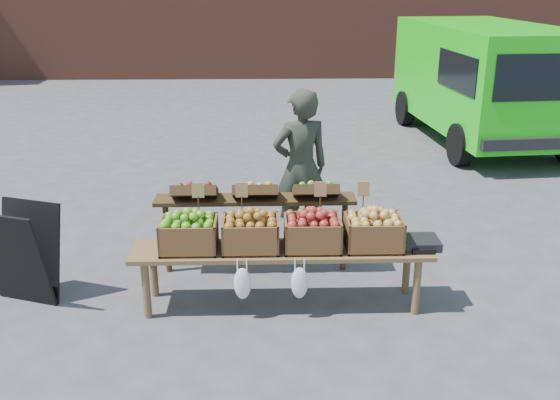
{
  "coord_description": "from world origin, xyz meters",
  "views": [
    {
      "loc": [
        0.15,
        -5.36,
        2.89
      ],
      "look_at": [
        0.31,
        0.27,
        0.85
      ],
      "focal_mm": 40.0,
      "sensor_mm": 36.0,
      "label": 1
    }
  ],
  "objects_px": {
    "vendor": "(301,168)",
    "back_table": "(256,223)",
    "display_bench": "(282,277)",
    "weighing_scale": "(420,242)",
    "crate_russet_pears": "(251,234)",
    "delivery_van": "(482,84)",
    "chalkboard_sign": "(23,254)",
    "crate_golden_apples": "(189,235)",
    "crate_red_apples": "(312,233)",
    "crate_green_apples": "(373,233)"
  },
  "relations": [
    {
      "from": "vendor",
      "to": "back_table",
      "type": "bearing_deg",
      "value": 39.92
    },
    {
      "from": "crate_green_apples",
      "to": "chalkboard_sign",
      "type": "bearing_deg",
      "value": 177.49
    },
    {
      "from": "delivery_van",
      "to": "vendor",
      "type": "distance_m",
      "value": 5.7
    },
    {
      "from": "vendor",
      "to": "back_table",
      "type": "height_order",
      "value": "vendor"
    },
    {
      "from": "vendor",
      "to": "crate_green_apples",
      "type": "xyz_separation_m",
      "value": [
        0.57,
        -1.45,
        -0.17
      ]
    },
    {
      "from": "crate_russet_pears",
      "to": "weighing_scale",
      "type": "distance_m",
      "value": 1.53
    },
    {
      "from": "crate_golden_apples",
      "to": "delivery_van",
      "type": "bearing_deg",
      "value": 52.25
    },
    {
      "from": "delivery_van",
      "to": "crate_russet_pears",
      "type": "height_order",
      "value": "delivery_van"
    },
    {
      "from": "delivery_van",
      "to": "crate_red_apples",
      "type": "bearing_deg",
      "value": -125.46
    },
    {
      "from": "display_bench",
      "to": "chalkboard_sign",
      "type": "bearing_deg",
      "value": 176.62
    },
    {
      "from": "chalkboard_sign",
      "to": "crate_russet_pears",
      "type": "xyz_separation_m",
      "value": [
        2.1,
        -0.14,
        0.23
      ]
    },
    {
      "from": "crate_golden_apples",
      "to": "weighing_scale",
      "type": "height_order",
      "value": "crate_golden_apples"
    },
    {
      "from": "display_bench",
      "to": "weighing_scale",
      "type": "xyz_separation_m",
      "value": [
        1.25,
        0.0,
        0.33
      ]
    },
    {
      "from": "display_bench",
      "to": "crate_russet_pears",
      "type": "height_order",
      "value": "crate_russet_pears"
    },
    {
      "from": "back_table",
      "to": "crate_golden_apples",
      "type": "distance_m",
      "value": 0.95
    },
    {
      "from": "vendor",
      "to": "crate_golden_apples",
      "type": "height_order",
      "value": "vendor"
    },
    {
      "from": "chalkboard_sign",
      "to": "crate_golden_apples",
      "type": "xyz_separation_m",
      "value": [
        1.55,
        -0.14,
        0.23
      ]
    },
    {
      "from": "delivery_van",
      "to": "display_bench",
      "type": "distance_m",
      "value": 7.07
    },
    {
      "from": "back_table",
      "to": "display_bench",
      "type": "height_order",
      "value": "back_table"
    },
    {
      "from": "vendor",
      "to": "weighing_scale",
      "type": "distance_m",
      "value": 1.78
    },
    {
      "from": "chalkboard_sign",
      "to": "crate_golden_apples",
      "type": "relative_size",
      "value": 1.9
    },
    {
      "from": "crate_golden_apples",
      "to": "display_bench",
      "type": "bearing_deg",
      "value": 0.0
    },
    {
      "from": "display_bench",
      "to": "crate_russet_pears",
      "type": "xyz_separation_m",
      "value": [
        -0.28,
        0.0,
        0.42
      ]
    },
    {
      "from": "delivery_van",
      "to": "crate_golden_apples",
      "type": "height_order",
      "value": "delivery_van"
    },
    {
      "from": "display_bench",
      "to": "crate_golden_apples",
      "type": "bearing_deg",
      "value": 180.0
    },
    {
      "from": "chalkboard_sign",
      "to": "weighing_scale",
      "type": "height_order",
      "value": "chalkboard_sign"
    },
    {
      "from": "back_table",
      "to": "crate_russet_pears",
      "type": "height_order",
      "value": "back_table"
    },
    {
      "from": "vendor",
      "to": "chalkboard_sign",
      "type": "height_order",
      "value": "vendor"
    },
    {
      "from": "back_table",
      "to": "weighing_scale",
      "type": "height_order",
      "value": "back_table"
    },
    {
      "from": "delivery_van",
      "to": "crate_russet_pears",
      "type": "bearing_deg",
      "value": -129.25
    },
    {
      "from": "delivery_van",
      "to": "crate_golden_apples",
      "type": "distance_m",
      "value": 7.52
    },
    {
      "from": "crate_green_apples",
      "to": "weighing_scale",
      "type": "xyz_separation_m",
      "value": [
        0.43,
        0.0,
        -0.1
      ]
    },
    {
      "from": "crate_red_apples",
      "to": "vendor",
      "type": "bearing_deg",
      "value": 90.83
    },
    {
      "from": "vendor",
      "to": "weighing_scale",
      "type": "height_order",
      "value": "vendor"
    },
    {
      "from": "back_table",
      "to": "crate_red_apples",
      "type": "height_order",
      "value": "back_table"
    },
    {
      "from": "display_bench",
      "to": "weighing_scale",
      "type": "distance_m",
      "value": 1.29
    },
    {
      "from": "back_table",
      "to": "crate_golden_apples",
      "type": "bearing_deg",
      "value": -129.13
    },
    {
      "from": "crate_russet_pears",
      "to": "weighing_scale",
      "type": "bearing_deg",
      "value": 0.0
    },
    {
      "from": "vendor",
      "to": "crate_russet_pears",
      "type": "relative_size",
      "value": 3.52
    },
    {
      "from": "delivery_van",
      "to": "crate_red_apples",
      "type": "xyz_separation_m",
      "value": [
        -3.5,
        -5.94,
        -0.33
      ]
    },
    {
      "from": "delivery_van",
      "to": "vendor",
      "type": "bearing_deg",
      "value": -133.08
    },
    {
      "from": "delivery_van",
      "to": "weighing_scale",
      "type": "xyz_separation_m",
      "value": [
        -2.52,
        -5.94,
        -0.43
      ]
    },
    {
      "from": "back_table",
      "to": "crate_golden_apples",
      "type": "xyz_separation_m",
      "value": [
        -0.59,
        -0.72,
        0.19
      ]
    },
    {
      "from": "display_bench",
      "to": "crate_red_apples",
      "type": "height_order",
      "value": "crate_red_apples"
    },
    {
      "from": "crate_golden_apples",
      "to": "weighing_scale",
      "type": "bearing_deg",
      "value": 0.0
    },
    {
      "from": "crate_russet_pears",
      "to": "crate_green_apples",
      "type": "height_order",
      "value": "same"
    },
    {
      "from": "vendor",
      "to": "display_bench",
      "type": "distance_m",
      "value": 1.59
    },
    {
      "from": "chalkboard_sign",
      "to": "crate_golden_apples",
      "type": "bearing_deg",
      "value": 14.14
    },
    {
      "from": "display_bench",
      "to": "crate_russet_pears",
      "type": "distance_m",
      "value": 0.51
    },
    {
      "from": "chalkboard_sign",
      "to": "back_table",
      "type": "relative_size",
      "value": 0.45
    }
  ]
}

